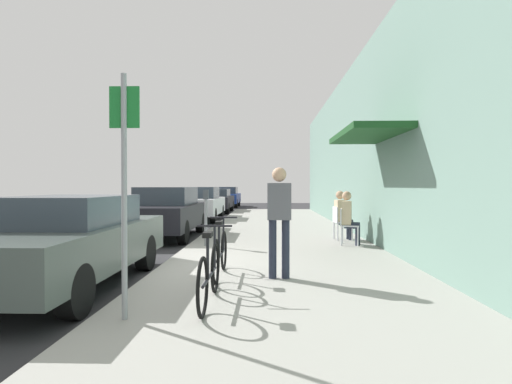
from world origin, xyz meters
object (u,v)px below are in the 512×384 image
(parking_meter, at_px, (206,213))
(pedestrian_standing, at_px, (279,213))
(parked_car_1, at_px, (166,212))
(bicycle_0, at_px, (210,274))
(parked_car_2, at_px, (200,203))
(cafe_chair_0, at_px, (347,224))
(seated_patron_1, at_px, (342,213))
(parked_car_0, at_px, (67,240))
(cafe_chair_1, at_px, (340,221))
(seated_patron_0, at_px, (349,216))
(parked_car_4, at_px, (227,197))
(street_sign, at_px, (124,176))
(bicycle_1, at_px, (220,254))
(parked_car_3, at_px, (216,200))

(parking_meter, height_order, pedestrian_standing, pedestrian_standing)
(parked_car_1, bearing_deg, bicycle_0, -72.16)
(parked_car_2, height_order, cafe_chair_0, parked_car_2)
(parked_car_1, height_order, seated_patron_1, parked_car_1)
(parked_car_0, bearing_deg, seated_patron_1, 43.83)
(cafe_chair_1, xyz_separation_m, pedestrian_standing, (-1.73, -4.56, 0.50))
(parked_car_2, xyz_separation_m, cafe_chair_0, (4.92, -8.16, -0.14))
(parked_car_1, xyz_separation_m, parked_car_2, (0.00, 5.98, -0.00))
(parked_car_0, height_order, cafe_chair_0, parked_car_0)
(parked_car_2, distance_m, seated_patron_1, 8.79)
(parked_car_2, distance_m, seated_patron_0, 9.57)
(parked_car_4, xyz_separation_m, seated_patron_0, (4.98, -20.09, 0.06))
(seated_patron_0, xyz_separation_m, cafe_chair_1, (-0.06, 0.92, -0.19))
(parking_meter, distance_m, seated_patron_1, 3.62)
(street_sign, distance_m, seated_patron_1, 7.45)
(bicycle_1, bearing_deg, parking_meter, 102.40)
(parked_car_4, relative_size, seated_patron_1, 3.41)
(parked_car_0, relative_size, cafe_chair_1, 5.06)
(street_sign, bearing_deg, parked_car_4, 93.34)
(pedestrian_standing, bearing_deg, bicycle_0, -122.24)
(parked_car_0, distance_m, parked_car_4, 23.95)
(parking_meter, relative_size, cafe_chair_0, 1.52)
(parked_car_1, relative_size, cafe_chair_1, 5.06)
(seated_patron_1, bearing_deg, bicycle_1, -121.07)
(parked_car_2, xyz_separation_m, bicycle_1, (2.28, -11.73, -0.29))
(parked_car_1, xyz_separation_m, street_sign, (1.50, -7.80, 0.87))
(street_sign, distance_m, bicycle_0, 1.54)
(bicycle_1, distance_m, cafe_chair_0, 4.45)
(street_sign, relative_size, bicycle_0, 1.52)
(parked_car_0, distance_m, parking_meter, 3.93)
(parked_car_2, distance_m, parked_car_4, 11.92)
(parked_car_3, xyz_separation_m, seated_patron_0, (4.98, -13.84, 0.10))
(street_sign, bearing_deg, seated_patron_0, 58.17)
(parked_car_4, height_order, pedestrian_standing, pedestrian_standing)
(parking_meter, xyz_separation_m, bicycle_0, (0.77, -4.78, -0.41))
(parked_car_1, distance_m, seated_patron_1, 5.14)
(parked_car_2, height_order, seated_patron_0, parked_car_2)
(bicycle_0, xyz_separation_m, seated_patron_0, (2.66, 5.02, 0.34))
(parked_car_3, distance_m, bicycle_0, 19.00)
(bicycle_1, xyz_separation_m, seated_patron_1, (2.70, 4.48, 0.34))
(street_sign, relative_size, seated_patron_0, 2.02)
(parked_car_0, distance_m, parked_car_1, 6.05)
(parked_car_1, height_order, parked_car_3, parked_car_1)
(bicycle_0, relative_size, cafe_chair_1, 1.97)
(seated_patron_0, relative_size, seated_patron_1, 1.00)
(parked_car_1, relative_size, pedestrian_standing, 2.59)
(parked_car_1, relative_size, bicycle_1, 2.57)
(parked_car_1, bearing_deg, parking_meter, -57.51)
(parked_car_2, xyz_separation_m, parked_car_3, (-0.00, 5.67, -0.05))
(pedestrian_standing, bearing_deg, bicycle_1, 175.16)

